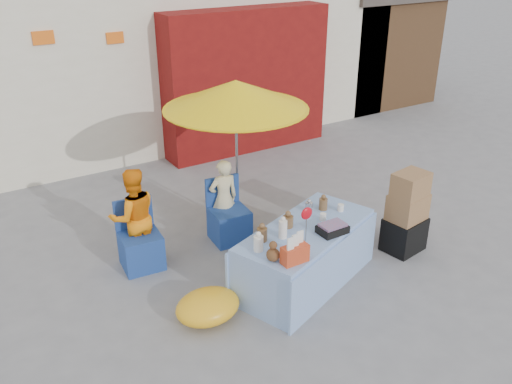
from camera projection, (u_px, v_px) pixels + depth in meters
ground at (271, 292)px, 6.30m from camera, size 80.00×80.00×0.00m
market_table at (305, 255)px, 6.34m from camera, size 2.05×1.47×1.13m
chair_left at (141, 248)px, 6.69m from camera, size 0.52×0.51×0.85m
chair_right at (229, 222)px, 7.28m from camera, size 0.52×0.51×0.85m
vendor_orange at (134, 217)px, 6.63m from camera, size 0.65×0.53×1.26m
vendor_beige at (224, 199)px, 7.26m from camera, size 0.43×0.30×1.11m
umbrella at (236, 95)px, 6.94m from camera, size 1.90×1.90×2.09m
box_stack at (406, 215)px, 6.93m from camera, size 0.55×0.48×1.10m
tarp_bundle at (208, 307)px, 5.79m from camera, size 0.72×0.58×0.32m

